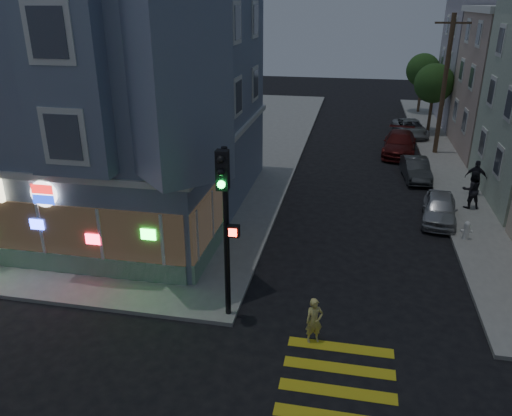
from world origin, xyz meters
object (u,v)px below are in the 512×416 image
(pedestrian_a, at_px, (472,189))
(traffic_signal, at_px, (225,208))
(street_tree_near, at_px, (434,83))
(parked_car_c, at_px, (399,144))
(parked_car_b, at_px, (416,169))
(street_tree_far, at_px, (423,70))
(pedestrian_b, at_px, (476,178))
(running_child, at_px, (314,321))
(parked_car_a, at_px, (439,208))
(parked_car_d, at_px, (410,128))
(fire_hydrant, at_px, (467,230))
(utility_pole, at_px, (444,84))

(pedestrian_a, height_order, traffic_signal, traffic_signal)
(street_tree_near, distance_m, parked_car_c, 7.70)
(parked_car_b, bearing_deg, street_tree_far, 79.67)
(pedestrian_b, xyz_separation_m, traffic_signal, (-10.25, -13.54, 2.94))
(running_child, xyz_separation_m, parked_car_a, (5.05, 10.39, -0.10))
(street_tree_near, bearing_deg, running_child, -103.08)
(pedestrian_a, height_order, pedestrian_b, pedestrian_a)
(running_child, xyz_separation_m, parked_car_d, (5.05, 26.91, -0.11))
(street_tree_near, xyz_separation_m, parked_car_b, (-2.03, -11.69, -3.31))
(pedestrian_b, height_order, parked_car_a, pedestrian_b)
(pedestrian_b, distance_m, parked_car_c, 8.32)
(parked_car_d, bearing_deg, fire_hydrant, -95.20)
(pedestrian_b, distance_m, traffic_signal, 17.24)
(pedestrian_a, relative_size, fire_hydrant, 2.37)
(street_tree_far, relative_size, parked_car_a, 1.37)
(running_child, bearing_deg, street_tree_far, 55.38)
(pedestrian_a, relative_size, parked_car_a, 0.50)
(pedestrian_b, xyz_separation_m, parked_car_a, (-2.30, -3.76, -0.44))
(street_tree_near, xyz_separation_m, running_child, (-6.55, -28.20, -3.18))
(parked_car_c, distance_m, fire_hydrant, 13.57)
(parked_car_b, distance_m, traffic_signal, 17.88)
(pedestrian_a, height_order, parked_car_a, pedestrian_a)
(pedestrian_a, height_order, parked_car_c, pedestrian_a)
(parked_car_b, distance_m, parked_car_c, 5.24)
(running_child, distance_m, fire_hydrant, 10.20)
(parked_car_c, bearing_deg, parked_car_d, 83.85)
(utility_pole, xyz_separation_m, parked_car_b, (-1.83, -5.69, -4.17))
(pedestrian_a, bearing_deg, pedestrian_b, -120.04)
(parked_car_a, bearing_deg, traffic_signal, -121.61)
(utility_pole, relative_size, parked_car_c, 1.73)
(street_tree_near, height_order, running_child, street_tree_near)
(utility_pole, bearing_deg, traffic_signal, -113.18)
(utility_pole, bearing_deg, pedestrian_b, -82.92)
(parked_car_c, bearing_deg, fire_hydrant, -75.03)
(running_child, bearing_deg, pedestrian_a, 36.50)
(street_tree_far, bearing_deg, street_tree_near, -90.00)
(parked_car_d, height_order, fire_hydrant, parked_car_d)
(utility_pole, xyz_separation_m, parked_car_a, (-1.30, -11.81, -4.14))
(fire_hydrant, bearing_deg, running_child, -125.52)
(utility_pole, xyz_separation_m, fire_hydrant, (-0.43, -13.90, -4.22))
(parked_car_a, relative_size, parked_car_d, 0.83)
(running_child, distance_m, parked_car_c, 22.06)
(utility_pole, bearing_deg, parked_car_d, 105.42)
(street_tree_far, height_order, traffic_signal, traffic_signal)
(parked_car_a, height_order, parked_car_b, parked_car_a)
(utility_pole, relative_size, pedestrian_b, 4.77)
(street_tree_far, height_order, pedestrian_a, street_tree_far)
(running_child, bearing_deg, traffic_signal, 143.79)
(street_tree_near, distance_m, parked_car_d, 3.84)
(running_child, distance_m, traffic_signal, 4.42)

